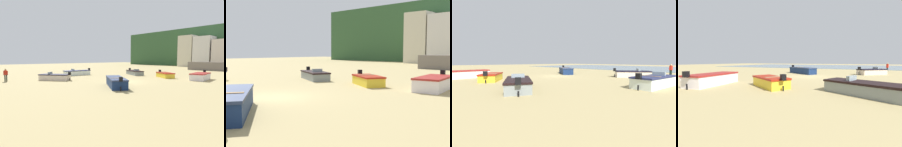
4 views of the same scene
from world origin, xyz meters
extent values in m
plane|color=tan|center=(0.00, 0.00, 0.00)|extent=(160.00, 160.00, 0.00)
cube|color=slate|center=(0.00, -36.00, 0.03)|extent=(80.00, 36.00, 0.06)
cube|color=navy|center=(2.11, -3.49, 0.42)|extent=(4.88, 3.93, 0.83)
cube|color=navy|center=(2.11, -3.49, 0.89)|extent=(5.01, 4.05, 0.12)
cube|color=black|center=(4.29, -4.93, 1.07)|extent=(0.41, 0.42, 0.40)
cylinder|color=black|center=(4.29, -4.93, 0.21)|extent=(0.14, 0.14, 0.42)
cube|color=olive|center=(2.62, -3.83, 0.94)|extent=(0.90, 1.20, 0.08)
cube|color=white|center=(5.38, 9.18, 0.40)|extent=(2.22, 4.24, 0.80)
cube|color=maroon|center=(5.38, 9.18, 0.86)|extent=(2.31, 4.35, 0.12)
cube|color=beige|center=(-7.47, -5.86, 0.34)|extent=(3.98, 3.61, 0.69)
cube|color=black|center=(-7.47, -5.86, 0.75)|extent=(4.11, 3.73, 0.12)
cube|color=black|center=(-5.81, -4.54, 0.93)|extent=(0.42, 0.42, 0.40)
cylinder|color=black|center=(-5.81, -4.54, 0.17)|extent=(0.14, 0.14, 0.34)
cube|color=#8C9EA8|center=(-8.00, -6.28, 0.95)|extent=(0.73, 0.84, 0.28)
cube|color=white|center=(-11.66, 0.01, 0.37)|extent=(1.97, 4.52, 0.73)
cube|color=navy|center=(-11.66, 0.01, 0.79)|extent=(2.06, 4.63, 0.12)
cube|color=black|center=(-11.41, 2.37, 0.97)|extent=(0.35, 0.31, 0.40)
cylinder|color=black|center=(-11.41, 2.37, 0.18)|extent=(0.11, 0.11, 0.37)
cube|color=#8C9EA8|center=(-11.74, -0.76, 0.99)|extent=(0.93, 0.29, 0.28)
cube|color=#8E7051|center=(-11.60, 0.55, 0.84)|extent=(1.31, 0.37, 0.08)
cube|color=gray|center=(-5.61, 8.18, 0.32)|extent=(4.53, 3.22, 0.64)
cube|color=black|center=(-5.61, 8.18, 0.70)|extent=(4.65, 3.33, 0.12)
cube|color=black|center=(-7.71, 9.16, 0.88)|extent=(0.39, 0.41, 0.40)
cylinder|color=black|center=(-7.71, 9.16, 0.16)|extent=(0.13, 0.13, 0.32)
cube|color=#8C9EA8|center=(-4.93, 7.86, 0.90)|extent=(0.58, 0.93, 0.28)
cube|color=yellow|center=(0.57, 8.13, 0.32)|extent=(3.53, 2.94, 0.64)
cube|color=#9F2110|center=(0.57, 8.13, 0.70)|extent=(3.66, 3.06, 0.12)
cube|color=black|center=(-0.96, 9.07, 0.88)|extent=(0.41, 0.42, 0.40)
cylinder|color=black|center=(-0.96, 9.07, 0.16)|extent=(0.14, 0.14, 0.32)
cube|color=#8E764F|center=(0.23, 8.34, 0.75)|extent=(0.85, 1.19, 0.08)
cylinder|color=black|center=(-10.23, -11.03, 0.41)|extent=(0.19, 0.19, 0.82)
cylinder|color=black|center=(-10.33, -11.20, 0.41)|extent=(0.19, 0.19, 0.82)
cylinder|color=#AF2114|center=(-10.28, -11.11, 1.11)|extent=(0.47, 0.47, 0.58)
cylinder|color=#AF2114|center=(-10.16, -10.93, 1.07)|extent=(0.12, 0.12, 0.54)
cylinder|color=#AF2114|center=(-10.39, -11.30, 1.07)|extent=(0.12, 0.12, 0.54)
sphere|color=tan|center=(-10.28, -11.11, 1.51)|extent=(0.30, 0.30, 0.22)
camera|label=1|loc=(15.58, -15.98, 2.93)|focal=28.72mm
camera|label=2|loc=(13.15, -8.54, 2.64)|focal=43.41mm
camera|label=3|loc=(-15.43, 12.74, 1.94)|focal=23.95mm
camera|label=4|loc=(-4.97, 16.94, 1.91)|focal=22.47mm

